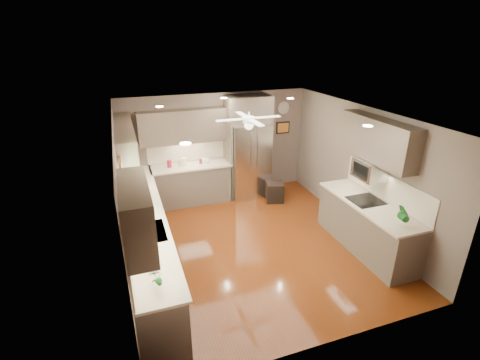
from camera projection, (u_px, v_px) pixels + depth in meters
floor at (253, 244)px, 6.71m from camera, size 5.00×5.00×0.00m
ceiling at (255, 115)px, 5.74m from camera, size 5.00×5.00×0.00m
wall_back at (216, 145)px, 8.40m from camera, size 4.50×0.00×4.50m
wall_front at (332, 265)px, 4.05m from camera, size 4.50×0.00×4.50m
wall_left at (123, 203)px, 5.54m from camera, size 0.00×5.00×5.00m
wall_right at (359, 170)px, 6.91m from camera, size 0.00×5.00×5.00m
canister_a at (169, 164)px, 7.88m from camera, size 0.11×0.11×0.16m
canister_b at (179, 164)px, 7.92m from camera, size 0.10×0.10×0.13m
canister_c at (184, 162)px, 7.98m from camera, size 0.13×0.13×0.17m
canister_d at (201, 161)px, 8.11m from camera, size 0.09×0.09×0.11m
soap_bottle at (135, 211)px, 5.75m from camera, size 0.09×0.09×0.18m
potted_plant_left at (155, 278)px, 4.11m from camera, size 0.16×0.12×0.27m
potted_plant_right at (403, 214)px, 5.46m from camera, size 0.25×0.23×0.37m
bowl at (205, 162)px, 8.13m from camera, size 0.26×0.26×0.05m
left_run at (146, 236)px, 6.06m from camera, size 0.65×4.70×1.45m
back_run at (191, 183)px, 8.22m from camera, size 1.85×0.65×1.45m
uppers at (203, 144)px, 6.37m from camera, size 4.50×4.70×0.95m
window at (124, 199)px, 5.00m from camera, size 0.05×1.12×0.92m
sink at (149, 234)px, 5.33m from camera, size 0.50×0.70×0.32m
refrigerator at (248, 149)px, 8.34m from camera, size 1.06×0.75×2.45m
right_run at (366, 225)px, 6.41m from camera, size 0.70×2.20×1.45m
microwave at (370, 169)px, 6.27m from camera, size 0.43×0.55×0.34m
ceiling_fan at (249, 121)px, 6.06m from camera, size 1.18×1.18×0.32m
recessed_lights at (245, 111)px, 6.08m from camera, size 2.84×3.14×0.01m
wall_clock at (284, 108)px, 8.61m from camera, size 0.30×0.03×0.30m
framed_print at (283, 128)px, 8.79m from camera, size 0.36×0.03×0.30m
stool at (275, 192)px, 8.35m from camera, size 0.50×0.50×0.48m
paper_towel at (153, 263)px, 4.37m from camera, size 0.13×0.13×0.32m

